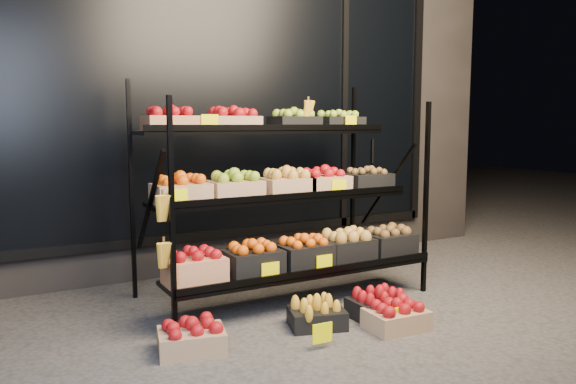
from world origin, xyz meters
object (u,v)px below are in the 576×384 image
floor_crate_left (192,337)px  floor_crate_midright (396,316)px  floor_crate_midleft (317,314)px  display_rack (284,196)px

floor_crate_left → floor_crate_midright: bearing=0.0°
floor_crate_midleft → floor_crate_left: bearing=-163.7°
display_rack → floor_crate_midleft: (-0.13, -0.68, -0.70)m
display_rack → floor_crate_midright: (0.30, -0.96, -0.70)m
display_rack → floor_crate_midright: size_ratio=5.55×
display_rack → floor_crate_left: size_ratio=4.98×
floor_crate_left → floor_crate_midright: (1.29, -0.31, -0.00)m
display_rack → floor_crate_midleft: 0.98m
floor_crate_midleft → floor_crate_midright: bearing=-16.0°
floor_crate_midright → floor_crate_left: bearing=170.0°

